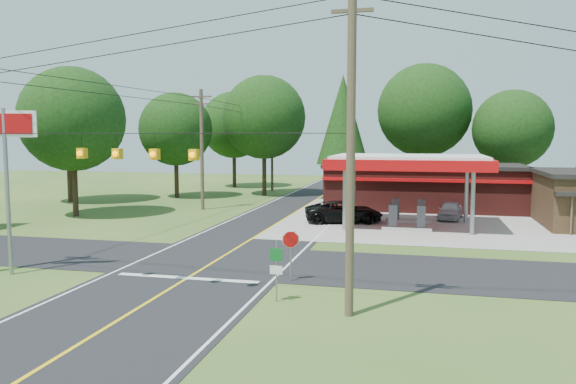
% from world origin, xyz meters
% --- Properties ---
extents(ground, '(120.00, 120.00, 0.00)m').
position_xyz_m(ground, '(0.00, 0.00, 0.00)').
color(ground, '#32551E').
rests_on(ground, ground).
extents(main_highway, '(8.00, 120.00, 0.02)m').
position_xyz_m(main_highway, '(0.00, 0.00, 0.01)').
color(main_highway, black).
rests_on(main_highway, ground).
extents(cross_road, '(70.00, 7.00, 0.02)m').
position_xyz_m(cross_road, '(0.00, 0.00, 0.01)').
color(cross_road, black).
rests_on(cross_road, ground).
extents(lane_center_yellow, '(0.15, 110.00, 0.00)m').
position_xyz_m(lane_center_yellow, '(0.00, 0.00, 0.03)').
color(lane_center_yellow, yellow).
rests_on(lane_center_yellow, main_highway).
extents(gas_canopy, '(10.60, 7.40, 4.88)m').
position_xyz_m(gas_canopy, '(9.00, 13.00, 4.27)').
color(gas_canopy, gray).
rests_on(gas_canopy, ground).
extents(convenience_store, '(16.40, 7.55, 3.80)m').
position_xyz_m(convenience_store, '(10.00, 22.98, 1.92)').
color(convenience_store, '#501A17').
rests_on(convenience_store, ground).
extents(utility_pole_near_right, '(1.80, 0.30, 11.50)m').
position_xyz_m(utility_pole_near_right, '(7.50, -7.00, 5.96)').
color(utility_pole_near_right, '#473828').
rests_on(utility_pole_near_right, ground).
extents(utility_pole_far_left, '(1.80, 0.30, 10.00)m').
position_xyz_m(utility_pole_far_left, '(-8.00, 18.00, 5.20)').
color(utility_pole_far_left, '#473828').
rests_on(utility_pole_far_left, ground).
extents(utility_pole_north, '(0.30, 0.30, 9.50)m').
position_xyz_m(utility_pole_north, '(-6.50, 35.00, 4.75)').
color(utility_pole_north, '#473828').
rests_on(utility_pole_north, ground).
extents(overhead_beacons, '(17.04, 2.04, 1.03)m').
position_xyz_m(overhead_beacons, '(-1.00, -6.00, 6.21)').
color(overhead_beacons, black).
rests_on(overhead_beacons, ground).
extents(treeline_backdrop, '(70.27, 51.59, 13.30)m').
position_xyz_m(treeline_backdrop, '(0.82, 24.01, 7.49)').
color(treeline_backdrop, '#332316').
rests_on(treeline_backdrop, ground).
extents(suv_car, '(6.70, 6.70, 1.53)m').
position_xyz_m(suv_car, '(4.50, 13.66, 0.77)').
color(suv_car, black).
rests_on(suv_car, ground).
extents(sedan_car, '(4.40, 4.40, 1.31)m').
position_xyz_m(sedan_car, '(12.00, 17.00, 0.66)').
color(sedan_car, silver).
rests_on(sedan_car, ground).
extents(big_stop_sign, '(2.61, 1.01, 7.41)m').
position_xyz_m(big_stop_sign, '(-8.00, -4.74, 5.57)').
color(big_stop_sign, gray).
rests_on(big_stop_sign, ground).
extents(octagonal_stop_sign, '(0.72, 0.35, 2.21)m').
position_xyz_m(octagonal_stop_sign, '(4.50, -3.01, 1.64)').
color(octagonal_stop_sign, gray).
rests_on(octagonal_stop_sign, ground).
extents(route_sign_post, '(0.48, 0.09, 2.35)m').
position_xyz_m(route_sign_post, '(4.64, -6.02, 1.41)').
color(route_sign_post, gray).
rests_on(route_sign_post, ground).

